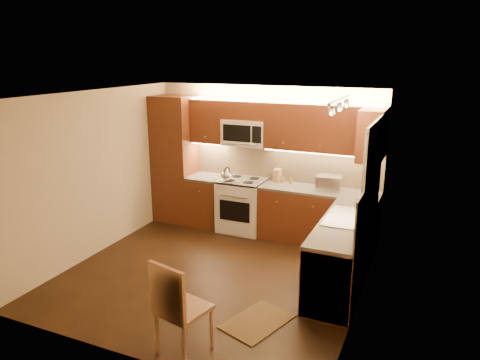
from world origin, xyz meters
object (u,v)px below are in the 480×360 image
at_px(soap_bottle, 366,202).
at_px(dining_chair, 183,307).
at_px(microwave, 245,132).
at_px(stove, 242,205).
at_px(toaster_oven, 329,183).
at_px(knife_block, 277,175).
at_px(sink, 347,212).
at_px(kettle, 227,174).

bearing_deg(soap_bottle, dining_chair, -104.58).
bearing_deg(dining_chair, microwave, 116.30).
bearing_deg(dining_chair, stove, 116.80).
height_order(stove, toaster_oven, toaster_oven).
xyz_separation_m(stove, dining_chair, (0.80, -3.38, 0.07)).
height_order(toaster_oven, dining_chair, toaster_oven).
xyz_separation_m(microwave, dining_chair, (0.80, -3.51, -1.19)).
bearing_deg(toaster_oven, microwave, 170.96).
distance_m(microwave, toaster_oven, 1.64).
distance_m(soap_bottle, dining_chair, 3.09).
relative_size(stove, microwave, 1.21).
distance_m(knife_block, soap_bottle, 1.82).
relative_size(toaster_oven, dining_chair, 0.37).
bearing_deg(dining_chair, sink, 75.41).
distance_m(stove, knife_block, 0.81).
distance_m(stove, toaster_oven, 1.59).
bearing_deg(kettle, sink, -7.57).
distance_m(microwave, dining_chair, 3.79).
relative_size(stove, toaster_oven, 2.34).
height_order(sink, kettle, kettle).
xyz_separation_m(sink, knife_block, (-1.44, 1.34, 0.03)).
height_order(microwave, sink, microwave).
bearing_deg(knife_block, microwave, -167.98).
xyz_separation_m(toaster_oven, knife_block, (-0.92, 0.15, -0.01)).
height_order(knife_block, dining_chair, knife_block).
relative_size(sink, toaster_oven, 2.19).
xyz_separation_m(sink, kettle, (-2.21, 0.95, 0.07)).
distance_m(microwave, soap_bottle, 2.42).
height_order(stove, microwave, microwave).
relative_size(kettle, knife_block, 1.12).
bearing_deg(knife_block, soap_bottle, -24.01).
xyz_separation_m(microwave, kettle, (-0.21, -0.31, -0.68)).
height_order(kettle, soap_bottle, kettle).
xyz_separation_m(stove, kettle, (-0.21, -0.18, 0.58)).
bearing_deg(stove, soap_bottle, -16.45).
bearing_deg(knife_block, sink, -38.98).
height_order(kettle, knife_block, kettle).
height_order(toaster_oven, soap_bottle, toaster_oven).
xyz_separation_m(toaster_oven, soap_bottle, (0.69, -0.70, -0.02)).
xyz_separation_m(microwave, soap_bottle, (2.17, -0.78, -0.73)).
height_order(stove, kettle, kettle).
distance_m(microwave, sink, 2.48).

